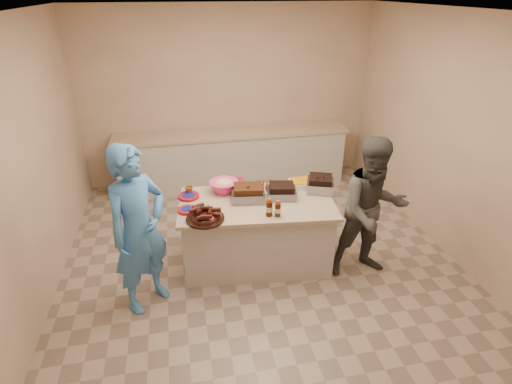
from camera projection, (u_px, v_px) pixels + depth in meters
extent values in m
cube|color=#47230F|center=(248.00, 200.00, 4.40)|extent=(0.40, 0.32, 0.11)
cube|color=black|center=(281.00, 197.00, 4.46)|extent=(0.36, 0.32, 0.10)
cube|color=gray|center=(320.00, 190.00, 4.60)|extent=(0.38, 0.38, 0.12)
cylinder|color=silver|center=(267.00, 189.00, 4.62)|extent=(0.35, 0.35, 0.05)
cube|color=orange|center=(303.00, 186.00, 4.70)|extent=(0.31, 0.23, 0.08)
cylinder|color=#381509|center=(269.00, 215.00, 4.10)|extent=(0.07, 0.07, 0.20)
cylinder|color=#381509|center=(278.00, 216.00, 4.09)|extent=(0.07, 0.07, 0.18)
cylinder|color=#E79B03|center=(230.00, 194.00, 4.52)|extent=(0.04, 0.04, 0.11)
imported|color=silver|center=(244.00, 191.00, 4.59)|extent=(0.15, 0.06, 0.15)
cylinder|color=maroon|center=(189.00, 197.00, 4.45)|extent=(0.26, 0.26, 0.03)
cylinder|color=maroon|center=(187.00, 211.00, 4.18)|extent=(0.22, 0.22, 0.03)
imported|color=#9B540E|center=(189.00, 194.00, 4.53)|extent=(0.10, 0.10, 0.09)
cube|color=maroon|center=(236.00, 189.00, 4.64)|extent=(0.23, 0.19, 0.10)
imported|color=#4387D5|center=(150.00, 300.00, 4.13)|extent=(1.60, 1.70, 0.41)
imported|color=#4A4743|center=(363.00, 269.00, 4.58)|extent=(0.82, 1.61, 0.60)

